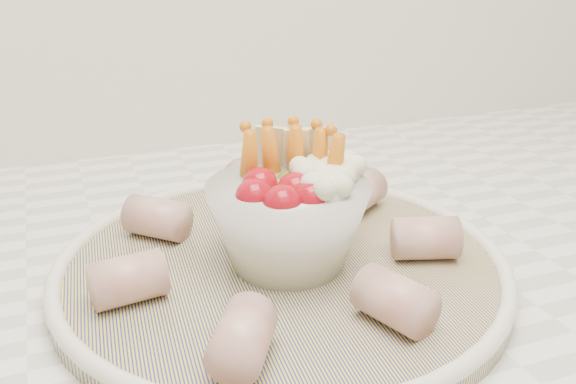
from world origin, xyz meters
name	(u,v)px	position (x,y,z in m)	size (l,w,h in m)	color
serving_platter	(281,266)	(0.01, 1.41, 0.93)	(0.36, 0.36, 0.02)	navy
veggie_bowl	(291,213)	(0.02, 1.41, 0.98)	(0.12, 0.12, 0.10)	silver
cured_meat_rolls	(280,241)	(0.01, 1.41, 0.95)	(0.27, 0.28, 0.03)	#AE544F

